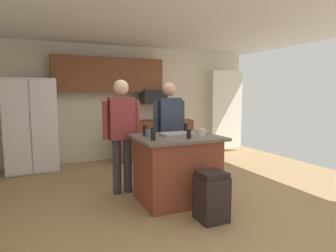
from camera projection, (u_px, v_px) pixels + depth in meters
The scene contains 19 objects.
floor at pixel (176, 195), 4.42m from camera, with size 7.04×7.04×0.00m, color tan.
ceiling at pixel (176, 18), 4.11m from camera, with size 7.04×7.04×0.00m, color white.
back_wall at pixel (125, 103), 6.81m from camera, with size 6.40×0.10×2.60m, color beige.
french_door_window_panel at pixel (227, 110), 7.51m from camera, with size 0.90×0.06×2.00m, color white.
cabinet_run_upper at pixel (109, 75), 6.39m from camera, with size 2.40×0.38×0.75m.
cabinet_run_lower at pixel (154, 139), 6.86m from camera, with size 1.80×0.63×0.90m.
refrigerator at pixel (31, 125), 5.67m from camera, with size 0.95×0.76×1.82m.
microwave_over_range at pixel (153, 97), 6.76m from camera, with size 0.56×0.40×0.32m, color black.
kitchen_island at pixel (176, 168), 4.15m from camera, with size 1.18×0.98×0.94m.
person_guest_right at pixel (169, 125), 4.93m from camera, with size 0.57×0.23×1.72m.
person_guest_by_door at pixel (122, 128), 4.41m from camera, with size 0.57×0.23×1.74m.
tumbler_amber at pixel (186, 128), 4.48m from camera, with size 0.06×0.06×0.14m.
glass_stout_tall at pixel (145, 130), 4.12m from camera, with size 0.07×0.07×0.15m.
mug_blue_stoneware at pixel (149, 133), 4.00m from camera, with size 0.13×0.09×0.10m.
glass_pilsner at pixel (189, 134), 3.88m from camera, with size 0.06×0.06×0.13m.
mug_ceramic_white at pixel (202, 132), 4.12m from camera, with size 0.13×0.09×0.10m.
glass_dark_ale at pixel (153, 134), 3.71m from camera, with size 0.06×0.06×0.17m.
serving_tray at pixel (177, 134), 4.10m from camera, with size 0.44×0.30×0.04m.
trash_bin at pixel (211, 196), 3.51m from camera, with size 0.34×0.34×0.61m.
Camera 1 is at (-1.83, -3.85, 1.56)m, focal length 31.08 mm.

